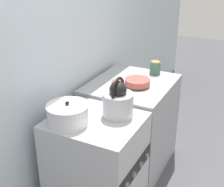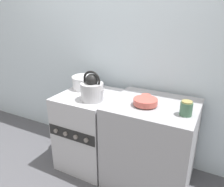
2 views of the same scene
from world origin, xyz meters
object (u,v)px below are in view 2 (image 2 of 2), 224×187
at_px(stove, 89,129).
at_px(storage_jar, 186,108).
at_px(cooking_pot, 85,82).
at_px(kettle, 92,89).
at_px(small_ceramic_bowl, 146,96).
at_px(enamel_bowl, 145,102).

relative_size(stove, storage_jar, 6.78).
relative_size(cooking_pot, storage_jar, 2.36).
distance_m(kettle, storage_jar, 0.86).
height_order(small_ceramic_bowl, storage_jar, storage_jar).
distance_m(stove, enamel_bowl, 0.79).
bearing_deg(stove, enamel_bowl, -4.28).
distance_m(cooking_pot, small_ceramic_bowl, 0.71).
xyz_separation_m(stove, storage_jar, (0.99, -0.08, 0.49)).
height_order(stove, small_ceramic_bowl, small_ceramic_bowl).
bearing_deg(enamel_bowl, storage_jar, -5.09).
height_order(kettle, storage_jar, kettle).
distance_m(enamel_bowl, storage_jar, 0.35).
bearing_deg(enamel_bowl, cooking_pot, 166.21).
bearing_deg(kettle, storage_jar, 2.23).
bearing_deg(storage_jar, small_ceramic_bowl, 153.85).
relative_size(enamel_bowl, small_ceramic_bowl, 2.30).
bearing_deg(storage_jar, enamel_bowl, 174.91).
distance_m(enamel_bowl, small_ceramic_bowl, 0.17).
bearing_deg(enamel_bowl, small_ceramic_bowl, 107.37).
bearing_deg(stove, cooking_pot, 131.97).
distance_m(stove, small_ceramic_bowl, 0.75).
distance_m(small_ceramic_bowl, storage_jar, 0.45).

